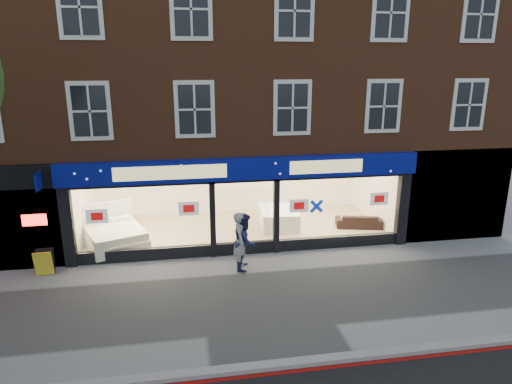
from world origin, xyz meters
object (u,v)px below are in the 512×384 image
object	(u,v)px
display_bed	(114,235)
a_board	(44,262)
mattress_stack	(279,218)
pedestrian_blue	(245,241)
sofa	(359,221)
pedestrian_grey	(241,241)

from	to	relation	value
display_bed	a_board	bearing A→B (deg)	-155.88
mattress_stack	display_bed	bearing A→B (deg)	-172.02
display_bed	pedestrian_blue	distance (m)	4.82
display_bed	mattress_stack	size ratio (longest dim) A/B	1.51
a_board	pedestrian_blue	bearing A→B (deg)	-9.14
sofa	mattress_stack	bearing A→B (deg)	2.42
display_bed	pedestrian_blue	bearing A→B (deg)	-50.90
mattress_stack	pedestrian_grey	xyz separation A→B (m)	(-1.89, -3.21, 0.47)
mattress_stack	pedestrian_blue	distance (m)	3.66
display_bed	pedestrian_blue	size ratio (longest dim) A/B	1.55
a_board	pedestrian_grey	bearing A→B (deg)	-9.61
display_bed	a_board	distance (m)	2.57
pedestrian_blue	a_board	bearing A→B (deg)	99.11
sofa	pedestrian_grey	bearing A→B (deg)	41.54
mattress_stack	pedestrian_blue	xyz separation A→B (m)	(-1.76, -3.18, 0.44)
display_bed	mattress_stack	bearing A→B (deg)	-13.74
display_bed	pedestrian_grey	xyz separation A→B (m)	(4.06, -2.38, 0.46)
sofa	pedestrian_grey	xyz separation A→B (m)	(-4.89, -2.65, 0.56)
a_board	pedestrian_grey	world-z (taller)	pedestrian_grey
mattress_stack	pedestrian_grey	bearing A→B (deg)	-120.51
pedestrian_grey	pedestrian_blue	bearing A→B (deg)	-67.27
sofa	pedestrian_grey	distance (m)	5.59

